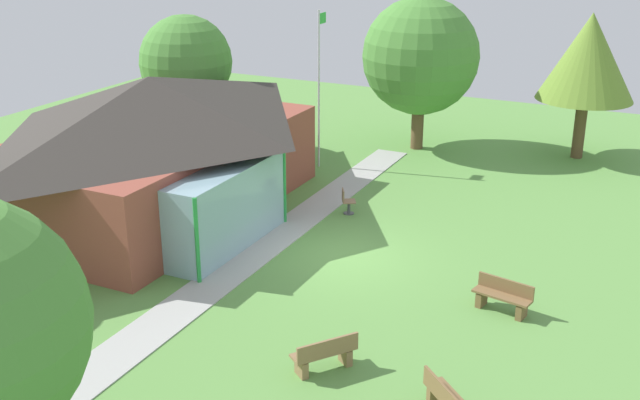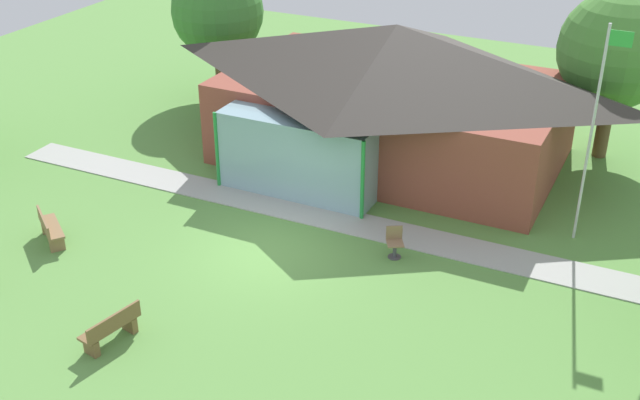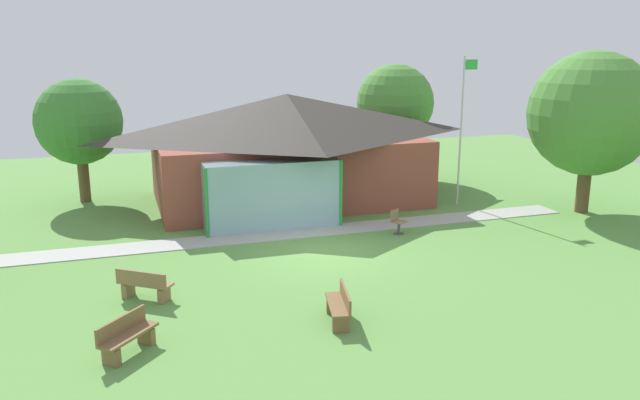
{
  "view_description": "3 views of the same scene",
  "coord_description": "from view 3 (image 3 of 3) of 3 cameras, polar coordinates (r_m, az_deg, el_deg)",
  "views": [
    {
      "loc": [
        -19.08,
        -8.64,
        9.58
      ],
      "look_at": [
        0.83,
        1.11,
        1.28
      ],
      "focal_mm": 43.45,
      "sensor_mm": 36.0,
      "label": 1
    },
    {
      "loc": [
        9.38,
        -16.28,
        11.56
      ],
      "look_at": [
        0.94,
        1.14,
        1.25
      ],
      "focal_mm": 45.01,
      "sensor_mm": 36.0,
      "label": 2
    },
    {
      "loc": [
        -6.15,
        -18.48,
        6.57
      ],
      "look_at": [
        0.26,
        1.31,
        1.43
      ],
      "focal_mm": 35.41,
      "sensor_mm": 36.0,
      "label": 3
    }
  ],
  "objects": [
    {
      "name": "footpath",
      "position": [
        22.69,
        -1.42,
        -2.92
      ],
      "size": [
        21.01,
        1.43,
        0.03
      ],
      "primitive_type": "cube",
      "rotation": [
        0.0,
        0.0,
        0.01
      ],
      "color": "#ADADA8",
      "rests_on": "ground_plane"
    },
    {
      "name": "tree_behind_pavilion_right",
      "position": [
        31.86,
        6.8,
        8.67
      ],
      "size": [
        3.83,
        3.83,
        5.67
      ],
      "color": "brown",
      "rests_on": "ground_plane"
    },
    {
      "name": "patio_chair_lawn_spare",
      "position": [
        22.64,
        7.01,
        -2.01
      ],
      "size": [
        0.6,
        0.6,
        0.86
      ],
      "rotation": [
        0.0,
        0.0,
        3.67
      ],
      "color": "#8C6B4C",
      "rests_on": "ground_plane"
    },
    {
      "name": "bench_front_left",
      "position": [
        14.63,
        -17.05,
        -11.72
      ],
      "size": [
        1.34,
        1.4,
        0.84
      ],
      "rotation": [
        0.0,
        0.0,
        3.96
      ],
      "color": "brown",
      "rests_on": "ground_plane"
    },
    {
      "name": "flagpole",
      "position": [
        26.73,
        12.69,
        6.65
      ],
      "size": [
        0.64,
        0.08,
        6.14
      ],
      "color": "silver",
      "rests_on": "ground_plane"
    },
    {
      "name": "bench_front_center",
      "position": [
        15.5,
        1.78,
        -9.59
      ],
      "size": [
        0.73,
        1.56,
        0.84
      ],
      "rotation": [
        0.0,
        0.0,
        1.37
      ],
      "color": "brown",
      "rests_on": "ground_plane"
    },
    {
      "name": "tree_east_hedge",
      "position": [
        26.92,
        23.28,
        7.16
      ],
      "size": [
        4.84,
        4.84,
        6.38
      ],
      "color": "brown",
      "rests_on": "ground_plane"
    },
    {
      "name": "ground_plane",
      "position": [
        20.56,
        0.45,
        -4.77
      ],
      "size": [
        44.0,
        44.0,
        0.0
      ],
      "primitive_type": "plane",
      "color": "#609947"
    },
    {
      "name": "pavilion",
      "position": [
        26.77,
        -3.02,
        4.82
      ],
      "size": [
        11.92,
        8.33,
        4.57
      ],
      "color": "brown",
      "rests_on": "ground_plane"
    },
    {
      "name": "bench_mid_left",
      "position": [
        17.38,
        -15.59,
        -7.45
      ],
      "size": [
        1.47,
        1.25,
        0.84
      ],
      "rotation": [
        0.0,
        0.0,
        5.64
      ],
      "color": "olive",
      "rests_on": "ground_plane"
    },
    {
      "name": "tree_behind_pavilion_left",
      "position": [
        28.43,
        -20.96,
        6.58
      ],
      "size": [
        3.58,
        3.58,
        5.22
      ],
      "color": "brown",
      "rests_on": "ground_plane"
    }
  ]
}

